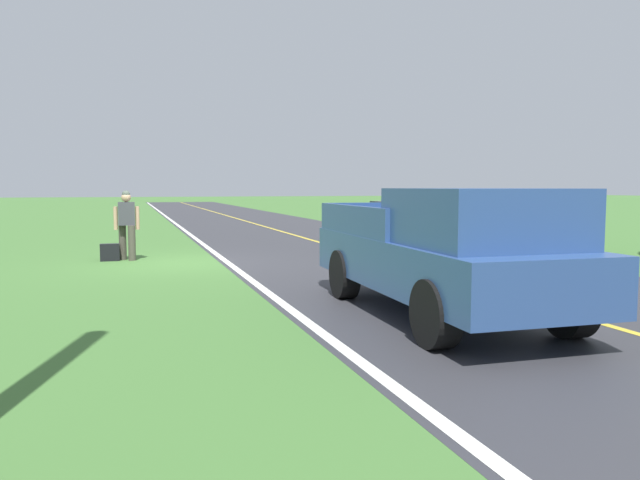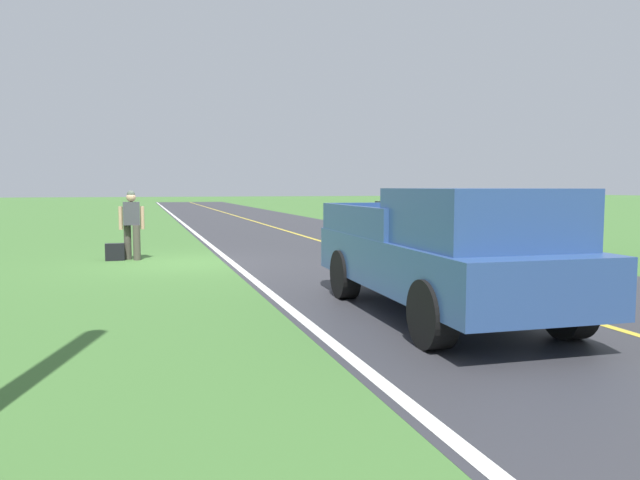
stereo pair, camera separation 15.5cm
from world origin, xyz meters
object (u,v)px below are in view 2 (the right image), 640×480
hitchhiker_walking (132,221)px  suitcase_carried (115,252)px  sedan_near_oncoming (414,224)px  pickup_truck_passing (448,250)px

hitchhiker_walking → suitcase_carried: size_ratio=3.80×
suitcase_carried → hitchhiker_walking: bearing=100.9°
sedan_near_oncoming → pickup_truck_passing: bearing=67.6°
suitcase_carried → pickup_truck_passing: bearing=28.8°
hitchhiker_walking → suitcase_carried: bearing=11.1°
suitcase_carried → sedan_near_oncoming: bearing=91.2°
hitchhiker_walking → pickup_truck_passing: (-4.27, 8.53, -0.01)m
suitcase_carried → pickup_truck_passing: 9.69m
suitcase_carried → sedan_near_oncoming: sedan_near_oncoming is taller
pickup_truck_passing → sedan_near_oncoming: (-3.57, -8.65, -0.21)m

